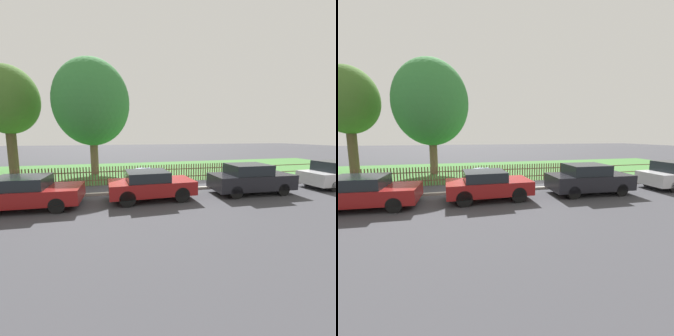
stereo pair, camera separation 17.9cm
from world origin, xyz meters
TOP-DOWN VIEW (x-y plane):
  - ground_plane at (0.00, 0.00)m, footprint 120.00×120.00m
  - kerb_stone at (0.00, 0.10)m, footprint 43.03×0.20m
  - grass_strip at (0.00, 7.51)m, footprint 43.03×10.35m
  - park_fence at (-0.00, 2.35)m, footprint 43.03×0.05m
  - parked_car_black_saloon at (-4.53, -1.27)m, footprint 4.08×2.02m
  - parked_car_navy_estate at (0.41, -1.22)m, footprint 3.78×1.93m
  - parked_car_red_compact at (5.39, -1.31)m, footprint 4.03×1.88m
  - covered_motorcycle at (0.42, 1.45)m, footprint 1.97×0.97m
  - tree_behind_motorcycle at (-8.42, 8.23)m, footprint 4.28×4.28m
  - tree_mid_park at (-2.48, 6.52)m, footprint 5.33×5.33m

SIDE VIEW (x-z plane):
  - ground_plane at x=0.00m, z-range 0.00..0.00m
  - grass_strip at x=0.00m, z-range 0.00..0.01m
  - kerb_stone at x=0.00m, z-range 0.00..0.12m
  - park_fence at x=0.00m, z-range 0.00..1.09m
  - parked_car_black_saloon at x=-4.53m, z-range 0.02..1.30m
  - covered_motorcycle at x=0.42m, z-range 0.12..1.20m
  - parked_car_navy_estate at x=0.41m, z-range 0.03..1.34m
  - parked_car_red_compact at x=5.39m, z-range 0.01..1.47m
  - tree_mid_park at x=-2.48m, z-range 1.04..9.30m
  - tree_behind_motorcycle at x=-8.42m, z-range 1.41..9.30m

